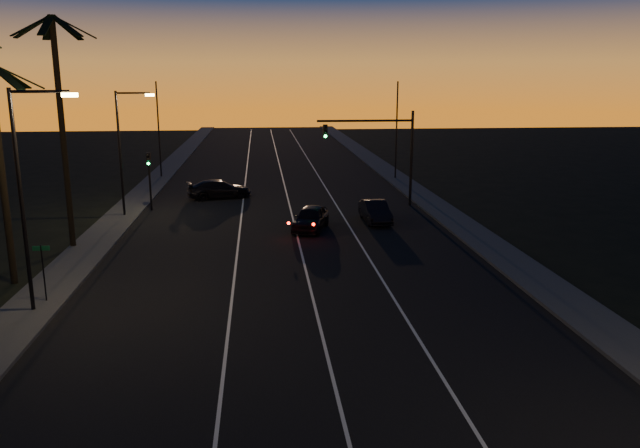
{
  "coord_description": "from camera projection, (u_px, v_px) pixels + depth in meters",
  "views": [
    {
      "loc": [
        -1.68,
        -4.96,
        9.39
      ],
      "look_at": [
        0.82,
        20.62,
        3.31
      ],
      "focal_mm": 35.0,
      "sensor_mm": 36.0,
      "label": 1
    }
  ],
  "objects": [
    {
      "name": "road",
      "position": [
        290.0,
        243.0,
        36.18
      ],
      "size": [
        20.0,
        170.0,
        0.01
      ],
      "primitive_type": "cube",
      "color": "black",
      "rests_on": "ground"
    },
    {
      "name": "sidewalk_left",
      "position": [
        92.0,
        246.0,
        35.1
      ],
      "size": [
        2.4,
        170.0,
        0.16
      ],
      "primitive_type": "cube",
      "color": "#393937",
      "rests_on": "ground"
    },
    {
      "name": "sidewalk_right",
      "position": [
        477.0,
        237.0,
        37.23
      ],
      "size": [
        2.4,
        170.0,
        0.16
      ],
      "primitive_type": "cube",
      "color": "#393937",
      "rests_on": "ground"
    },
    {
      "name": "lane_stripe_left",
      "position": [
        238.0,
        244.0,
        35.9
      ],
      "size": [
        0.12,
        160.0,
        0.01
      ],
      "primitive_type": "cube",
      "color": "silver",
      "rests_on": "road"
    },
    {
      "name": "lane_stripe_mid",
      "position": [
        299.0,
        242.0,
        36.23
      ],
      "size": [
        0.12,
        160.0,
        0.01
      ],
      "primitive_type": "cube",
      "color": "silver",
      "rests_on": "road"
    },
    {
      "name": "lane_stripe_right",
      "position": [
        358.0,
        241.0,
        36.56
      ],
      "size": [
        0.12,
        160.0,
        0.01
      ],
      "primitive_type": "cube",
      "color": "silver",
      "rests_on": "road"
    },
    {
      "name": "palm_far",
      "position": [
        61.0,
        111.0,
        33.27
      ],
      "size": [
        4.25,
        4.16,
        12.53
      ],
      "color": "black",
      "rests_on": "ground"
    },
    {
      "name": "streetlight_left_near",
      "position": [
        27.0,
        184.0,
        24.26
      ],
      "size": [
        2.55,
        0.26,
        9.0
      ],
      "color": "black",
      "rests_on": "ground"
    },
    {
      "name": "streetlight_left_far",
      "position": [
        124.0,
        143.0,
        41.75
      ],
      "size": [
        2.55,
        0.26,
        8.5
      ],
      "color": "black",
      "rests_on": "ground"
    },
    {
      "name": "street_sign",
      "position": [
        43.0,
        267.0,
        26.06
      ],
      "size": [
        0.7,
        0.06,
        2.6
      ],
      "color": "black",
      "rests_on": "ground"
    },
    {
      "name": "signal_mast",
      "position": [
        380.0,
        142.0,
        45.44
      ],
      "size": [
        7.1,
        0.41,
        7.0
      ],
      "color": "black",
      "rests_on": "ground"
    },
    {
      "name": "signal_post",
      "position": [
        149.0,
        171.0,
        44.29
      ],
      "size": [
        0.28,
        0.37,
        4.2
      ],
      "color": "black",
      "rests_on": "ground"
    },
    {
      "name": "far_pole_left",
      "position": [
        159.0,
        130.0,
        58.32
      ],
      "size": [
        0.14,
        0.14,
        9.0
      ],
      "primitive_type": "cylinder",
      "color": "black",
      "rests_on": "ground"
    },
    {
      "name": "far_pole_right",
      "position": [
        397.0,
        131.0,
        57.5
      ],
      "size": [
        0.14,
        0.14,
        9.0
      ],
      "primitive_type": "cylinder",
      "color": "black",
      "rests_on": "ground"
    },
    {
      "name": "lead_car",
      "position": [
        311.0,
        218.0,
        39.07
      ],
      "size": [
        3.08,
        5.18,
        1.5
      ],
      "color": "black",
      "rests_on": "road"
    },
    {
      "name": "right_car",
      "position": [
        375.0,
        212.0,
        41.19
      ],
      "size": [
        1.64,
        4.31,
        1.4
      ],
      "color": "black",
      "rests_on": "road"
    },
    {
      "name": "cross_car",
      "position": [
        219.0,
        189.0,
        49.27
      ],
      "size": [
        5.34,
        3.18,
        1.45
      ],
      "color": "black",
      "rests_on": "road"
    }
  ]
}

